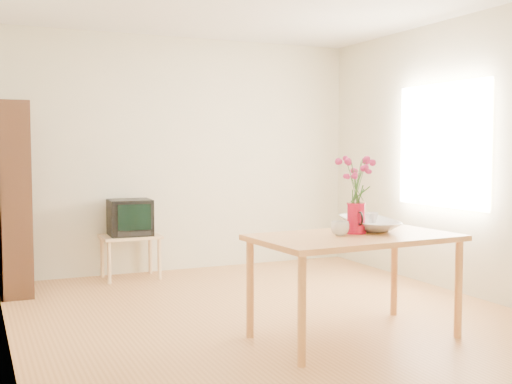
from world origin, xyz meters
name	(u,v)px	position (x,y,z in m)	size (l,w,h in m)	color
room	(274,157)	(0.03, 0.00, 1.30)	(4.50, 4.50, 4.50)	#B2763F
table	(355,246)	(0.30, -0.77, 0.67)	(1.50, 0.92, 0.75)	#CA8145
tv_stand	(130,242)	(-0.70, 1.97, 0.39)	(0.60, 0.45, 0.46)	#E1B67E
bookshelf	(14,205)	(-1.85, 1.75, 0.84)	(0.28, 0.70, 1.80)	#331C11
pitcher	(356,219)	(0.35, -0.71, 0.85)	(0.15, 0.23, 0.23)	red
flowers	(356,179)	(0.35, -0.71, 1.15)	(0.26, 0.26, 0.37)	#D13173
mug	(340,228)	(0.19, -0.75, 0.80)	(0.13, 0.13, 0.10)	white
bowl	(369,198)	(0.58, -0.53, 0.99)	(0.51, 0.51, 0.48)	white
teacup_a	(365,204)	(0.54, -0.53, 0.95)	(0.07, 0.07, 0.07)	white
teacup_b	(372,203)	(0.63, -0.51, 0.95)	(0.08, 0.08, 0.07)	white
television	(130,217)	(-0.70, 1.98, 0.65)	(0.45, 0.43, 0.38)	black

